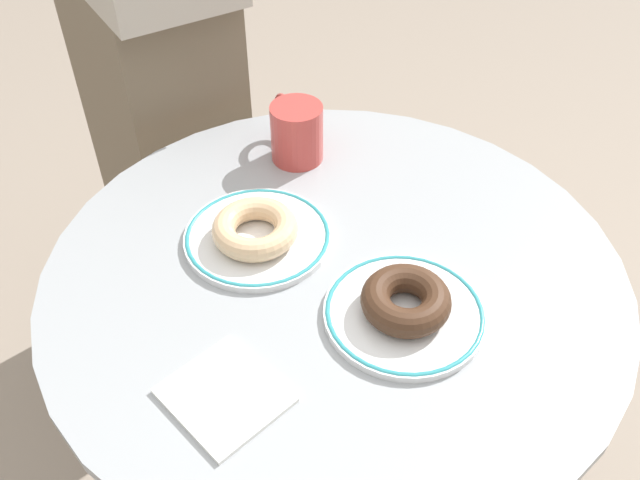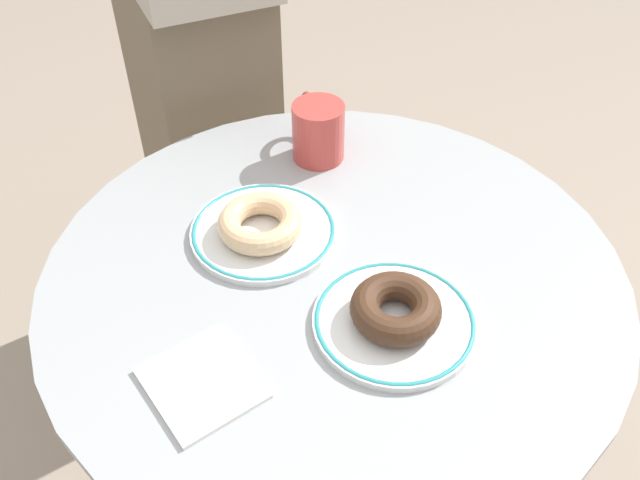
{
  "view_description": "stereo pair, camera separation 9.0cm",
  "coord_description": "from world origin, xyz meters",
  "px_view_note": "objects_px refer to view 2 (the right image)",
  "views": [
    {
      "loc": [
        0.33,
        -0.57,
        1.4
      ],
      "look_at": [
        -0.02,
        -0.01,
        0.79
      ],
      "focal_mm": 38.49,
      "sensor_mm": 36.0,
      "label": 1
    },
    {
      "loc": [
        0.4,
        -0.52,
        1.4
      ],
      "look_at": [
        -0.02,
        -0.01,
        0.79
      ],
      "focal_mm": 38.49,
      "sensor_mm": 36.0,
      "label": 2
    }
  ],
  "objects_px": {
    "cafe_table": "(332,363)",
    "person_figure": "(188,12)",
    "coffee_mug": "(318,130)",
    "plate_left": "(263,231)",
    "donut_chocolate": "(396,308)",
    "plate_right": "(394,321)",
    "donut_glazed": "(260,223)",
    "paper_napkin": "(199,381)"
  },
  "relations": [
    {
      "from": "plate_right",
      "to": "person_figure",
      "type": "xyz_separation_m",
      "value": [
        -0.69,
        0.31,
        0.09
      ]
    },
    {
      "from": "plate_right",
      "to": "person_figure",
      "type": "distance_m",
      "value": 0.76
    },
    {
      "from": "cafe_table",
      "to": "coffee_mug",
      "type": "xyz_separation_m",
      "value": [
        -0.18,
        0.19,
        0.26
      ]
    },
    {
      "from": "plate_right",
      "to": "donut_glazed",
      "type": "distance_m",
      "value": 0.24
    },
    {
      "from": "cafe_table",
      "to": "plate_left",
      "type": "xyz_separation_m",
      "value": [
        -0.12,
        -0.01,
        0.22
      ]
    },
    {
      "from": "cafe_table",
      "to": "coffee_mug",
      "type": "distance_m",
      "value": 0.37
    },
    {
      "from": "plate_left",
      "to": "paper_napkin",
      "type": "height_order",
      "value": "plate_left"
    },
    {
      "from": "donut_chocolate",
      "to": "paper_napkin",
      "type": "bearing_deg",
      "value": -119.97
    },
    {
      "from": "coffee_mug",
      "to": "donut_chocolate",
      "type": "bearing_deg",
      "value": -35.58
    },
    {
      "from": "person_figure",
      "to": "paper_napkin",
      "type": "bearing_deg",
      "value": -42.56
    },
    {
      "from": "plate_left",
      "to": "coffee_mug",
      "type": "height_order",
      "value": "coffee_mug"
    },
    {
      "from": "coffee_mug",
      "to": "person_figure",
      "type": "bearing_deg",
      "value": 166.69
    },
    {
      "from": "plate_left",
      "to": "donut_chocolate",
      "type": "xyz_separation_m",
      "value": [
        0.24,
        -0.02,
        0.02
      ]
    },
    {
      "from": "paper_napkin",
      "to": "person_figure",
      "type": "xyz_separation_m",
      "value": [
        -0.57,
        0.52,
        0.09
      ]
    },
    {
      "from": "coffee_mug",
      "to": "person_figure",
      "type": "xyz_separation_m",
      "value": [
        -0.39,
        0.09,
        0.05
      ]
    },
    {
      "from": "paper_napkin",
      "to": "cafe_table",
      "type": "bearing_deg",
      "value": 89.02
    },
    {
      "from": "cafe_table",
      "to": "donut_glazed",
      "type": "height_order",
      "value": "donut_glazed"
    },
    {
      "from": "cafe_table",
      "to": "person_figure",
      "type": "xyz_separation_m",
      "value": [
        -0.57,
        0.28,
        0.31
      ]
    },
    {
      "from": "plate_left",
      "to": "plate_right",
      "type": "xyz_separation_m",
      "value": [
        0.24,
        -0.02,
        -0.0
      ]
    },
    {
      "from": "donut_glazed",
      "to": "paper_napkin",
      "type": "xyz_separation_m",
      "value": [
        0.11,
        -0.23,
        -0.03
      ]
    },
    {
      "from": "plate_right",
      "to": "donut_glazed",
      "type": "relative_size",
      "value": 1.71
    },
    {
      "from": "plate_right",
      "to": "donut_chocolate",
      "type": "xyz_separation_m",
      "value": [
        0.0,
        -0.0,
        0.02
      ]
    },
    {
      "from": "plate_left",
      "to": "donut_chocolate",
      "type": "bearing_deg",
      "value": -4.65
    },
    {
      "from": "cafe_table",
      "to": "paper_napkin",
      "type": "height_order",
      "value": "paper_napkin"
    },
    {
      "from": "donut_glazed",
      "to": "coffee_mug",
      "type": "distance_m",
      "value": 0.22
    },
    {
      "from": "plate_left",
      "to": "donut_glazed",
      "type": "height_order",
      "value": "donut_glazed"
    },
    {
      "from": "paper_napkin",
      "to": "plate_right",
      "type": "bearing_deg",
      "value": 60.03
    },
    {
      "from": "person_figure",
      "to": "donut_chocolate",
      "type": "bearing_deg",
      "value": -23.99
    },
    {
      "from": "donut_glazed",
      "to": "coffee_mug",
      "type": "xyz_separation_m",
      "value": [
        -0.07,
        0.2,
        0.02
      ]
    },
    {
      "from": "cafe_table",
      "to": "plate_left",
      "type": "relative_size",
      "value": 3.8
    },
    {
      "from": "cafe_table",
      "to": "coffee_mug",
      "type": "bearing_deg",
      "value": 134.31
    },
    {
      "from": "plate_left",
      "to": "paper_napkin",
      "type": "distance_m",
      "value": 0.26
    },
    {
      "from": "donut_chocolate",
      "to": "plate_left",
      "type": "bearing_deg",
      "value": 175.35
    },
    {
      "from": "donut_chocolate",
      "to": "person_figure",
      "type": "height_order",
      "value": "person_figure"
    },
    {
      "from": "cafe_table",
      "to": "paper_napkin",
      "type": "relative_size",
      "value": 6.24
    },
    {
      "from": "cafe_table",
      "to": "donut_chocolate",
      "type": "distance_m",
      "value": 0.27
    },
    {
      "from": "coffee_mug",
      "to": "donut_glazed",
      "type": "bearing_deg",
      "value": -72.2
    },
    {
      "from": "coffee_mug",
      "to": "person_figure",
      "type": "distance_m",
      "value": 0.41
    },
    {
      "from": "plate_right",
      "to": "coffee_mug",
      "type": "relative_size",
      "value": 1.78
    },
    {
      "from": "plate_left",
      "to": "person_figure",
      "type": "bearing_deg",
      "value": 147.52
    },
    {
      "from": "cafe_table",
      "to": "plate_right",
      "type": "relative_size",
      "value": 3.86
    },
    {
      "from": "cafe_table",
      "to": "donut_glazed",
      "type": "xyz_separation_m",
      "value": [
        -0.12,
        -0.02,
        0.24
      ]
    }
  ]
}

